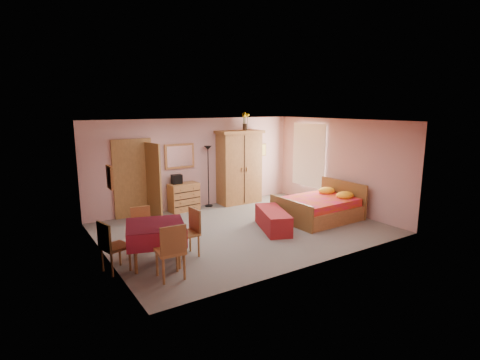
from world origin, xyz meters
TOP-DOWN VIEW (x-y plane):
  - floor at (0.00, 0.00)m, footprint 6.50×6.50m
  - ceiling at (0.00, 0.00)m, footprint 6.50×6.50m
  - wall_back at (0.00, 2.50)m, footprint 6.50×0.10m
  - wall_front at (0.00, -2.50)m, footprint 6.50×0.10m
  - wall_left at (-3.25, 0.00)m, footprint 0.10×5.00m
  - wall_right at (3.25, 0.00)m, footprint 0.10×5.00m
  - doorway at (-1.90, 2.47)m, footprint 1.06×0.12m
  - window at (3.21, 1.20)m, footprint 0.08×1.40m
  - picture_left at (-3.22, -0.60)m, footprint 0.04×0.32m
  - picture_back at (2.35, 2.47)m, footprint 0.30×0.04m
  - chest_of_drawers at (-0.54, 2.26)m, footprint 0.87×0.48m
  - wall_mirror at (-0.54, 2.47)m, footprint 0.89×0.05m
  - stereo at (-0.71, 2.32)m, footprint 0.29×0.21m
  - floor_lamp at (0.28, 2.31)m, footprint 0.28×0.28m
  - wardrobe at (1.28, 2.20)m, footprint 1.43×0.75m
  - sunflower_vase at (1.51, 2.21)m, footprint 0.22×0.22m
  - bed at (2.09, -0.40)m, footprint 2.03×1.62m
  - bench at (0.57, -0.44)m, footprint 1.02×1.54m
  - dining_table at (-2.50, -0.81)m, footprint 1.31×1.31m
  - chair_south at (-2.52, -1.55)m, footprint 0.48×0.48m
  - chair_north at (-2.50, -0.04)m, footprint 0.45×0.45m
  - chair_west at (-3.24, -0.76)m, footprint 0.52×0.52m
  - chair_east at (-1.88, -0.81)m, footprint 0.46×0.46m

SIDE VIEW (x-z plane):
  - floor at x=0.00m, z-range 0.00..0.00m
  - bench at x=0.57m, z-range 0.00..0.48m
  - dining_table at x=-2.50m, z-range 0.00..0.77m
  - chest_of_drawers at x=-0.54m, z-range 0.00..0.79m
  - chair_north at x=-2.50m, z-range 0.00..0.89m
  - bed at x=2.09m, z-range 0.00..0.93m
  - chair_east at x=-1.88m, z-range 0.00..0.94m
  - chair_west at x=-3.24m, z-range 0.00..0.95m
  - chair_south at x=-2.52m, z-range 0.00..1.00m
  - floor_lamp at x=0.28m, z-range 0.00..1.81m
  - stereo at x=-0.71m, z-range 0.79..1.06m
  - doorway at x=-1.90m, z-range -0.05..2.10m
  - wardrobe at x=1.28m, z-range 0.00..2.23m
  - wall_back at x=0.00m, z-range 0.00..2.60m
  - wall_front at x=0.00m, z-range 0.00..2.60m
  - wall_left at x=-3.25m, z-range 0.00..2.60m
  - wall_right at x=3.25m, z-range 0.00..2.60m
  - window at x=3.21m, z-range 0.48..2.42m
  - picture_back at x=2.35m, z-range 1.35..1.75m
  - wall_mirror at x=-0.54m, z-range 1.20..1.90m
  - picture_left at x=-3.22m, z-range 1.49..1.91m
  - sunflower_vase at x=1.51m, z-range 2.23..2.76m
  - ceiling at x=0.00m, z-range 2.60..2.60m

